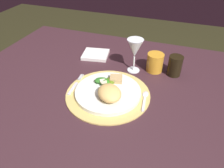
# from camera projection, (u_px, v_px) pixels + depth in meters

# --- Properties ---
(dining_table) EXTENTS (1.26, 1.08, 0.71)m
(dining_table) POSITION_uv_depth(u_px,v_px,m) (95.00, 107.00, 1.00)
(dining_table) COLOR #381F25
(dining_table) RESTS_ON ground
(placemat) EXTENTS (0.35, 0.35, 0.01)m
(placemat) POSITION_uv_depth(u_px,v_px,m) (108.00, 94.00, 0.88)
(placemat) COLOR tan
(placemat) RESTS_ON dining_table
(dinner_plate) EXTENTS (0.27, 0.27, 0.02)m
(dinner_plate) POSITION_uv_depth(u_px,v_px,m) (108.00, 92.00, 0.87)
(dinner_plate) COLOR silver
(dinner_plate) RESTS_ON placemat
(pasta_serving) EXTENTS (0.14, 0.14, 0.05)m
(pasta_serving) POSITION_uv_depth(u_px,v_px,m) (109.00, 93.00, 0.81)
(pasta_serving) COLOR #E9BA67
(pasta_serving) RESTS_ON dinner_plate
(salad_greens) EXTENTS (0.10, 0.10, 0.03)m
(salad_greens) POSITION_uv_depth(u_px,v_px,m) (106.00, 82.00, 0.90)
(salad_greens) COLOR #30781D
(salad_greens) RESTS_ON dinner_plate
(bread_piece) EXTENTS (0.06, 0.06, 0.02)m
(bread_piece) POSITION_uv_depth(u_px,v_px,m) (116.00, 79.00, 0.91)
(bread_piece) COLOR tan
(bread_piece) RESTS_ON dinner_plate
(fork) EXTENTS (0.02, 0.15, 0.00)m
(fork) POSITION_uv_depth(u_px,v_px,m) (75.00, 85.00, 0.92)
(fork) COLOR silver
(fork) RESTS_ON placemat
(spoon) EXTENTS (0.03, 0.12, 0.01)m
(spoon) POSITION_uv_depth(u_px,v_px,m) (145.00, 97.00, 0.85)
(spoon) COLOR silver
(spoon) RESTS_ON placemat
(napkin) EXTENTS (0.15, 0.15, 0.02)m
(napkin) POSITION_uv_depth(u_px,v_px,m) (96.00, 55.00, 1.14)
(napkin) COLOR silver
(napkin) RESTS_ON dining_table
(wine_glass) EXTENTS (0.08, 0.08, 0.16)m
(wine_glass) POSITION_uv_depth(u_px,v_px,m) (135.00, 49.00, 0.96)
(wine_glass) COLOR silver
(wine_glass) RESTS_ON dining_table
(amber_tumbler) EXTENTS (0.08, 0.08, 0.09)m
(amber_tumbler) POSITION_uv_depth(u_px,v_px,m) (155.00, 62.00, 1.00)
(amber_tumbler) COLOR orange
(amber_tumbler) RESTS_ON dining_table
(dark_tumbler) EXTENTS (0.06, 0.06, 0.10)m
(dark_tumbler) POSITION_uv_depth(u_px,v_px,m) (175.00, 66.00, 0.97)
(dark_tumbler) COLOR black
(dark_tumbler) RESTS_ON dining_table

